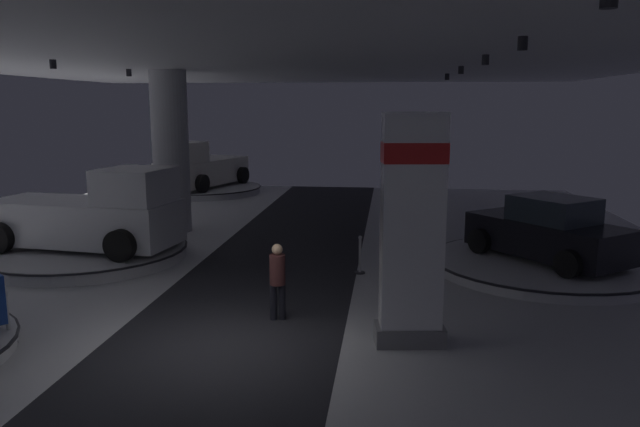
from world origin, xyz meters
name	(u,v)px	position (x,y,z in m)	size (l,w,h in m)	color
ground	(220,348)	(0.00, 0.00, -0.02)	(24.00, 44.00, 0.06)	silver
ceiling_with_spotlights	(210,31)	(0.00, 0.00, 5.55)	(24.00, 44.00, 0.39)	silver
column_left	(171,152)	(-4.47, 9.95, 2.75)	(1.24, 1.24, 5.50)	#ADADB2
brand_sign_pylon	(412,228)	(3.43, 0.57, 2.18)	(1.33, 0.79, 4.22)	slate
display_platform_mid_left	(86,253)	(-5.56, 5.78, 0.19)	(5.68, 5.68, 0.35)	#B7B7BC
pickup_truck_mid_left	(93,215)	(-5.24, 5.74, 1.28)	(5.52, 3.19, 2.30)	silver
display_platform_mid_right	(545,264)	(7.18, 6.10, 0.16)	(6.03, 6.03, 0.29)	silver
display_car_mid_right	(548,232)	(7.20, 6.08, 1.05)	(4.00, 4.42, 1.71)	black
display_platform_deep_left	(204,189)	(-6.21, 19.03, 0.19)	(5.68, 5.68, 0.33)	#B7B7BC
pickup_truck_deep_left	(200,168)	(-6.30, 18.72, 1.27)	(3.81, 5.68, 2.30)	silver
visitor_walking_near	(278,277)	(0.79, 1.53, 0.91)	(0.32, 0.32, 1.59)	black
stanchion_a	(8,325)	(-3.90, -0.30, 0.37)	(0.28, 0.28, 1.01)	#333338
stanchion_b	(360,260)	(2.28, 5.20, 0.37)	(0.28, 0.28, 1.01)	#333338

